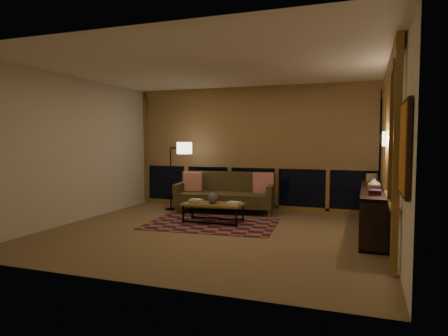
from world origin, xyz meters
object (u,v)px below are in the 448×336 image
(coffee_table, at_px, (213,213))
(floor_lamp, at_px, (171,176))
(bookshelf, at_px, (373,209))
(sofa, at_px, (225,193))

(coffee_table, relative_size, floor_lamp, 0.74)
(floor_lamp, bearing_deg, coffee_table, -34.39)
(bookshelf, bearing_deg, sofa, 164.60)
(sofa, height_order, bookshelf, sofa)
(bookshelf, bearing_deg, floor_lamp, 169.90)
(coffee_table, height_order, floor_lamp, floor_lamp)
(sofa, relative_size, floor_lamp, 1.36)
(coffee_table, bearing_deg, sofa, 97.73)
(coffee_table, height_order, bookshelf, bookshelf)
(floor_lamp, bearing_deg, bookshelf, -7.78)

